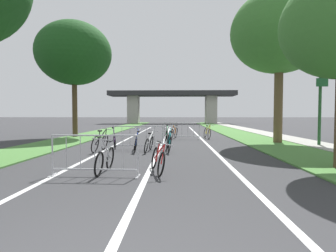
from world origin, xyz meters
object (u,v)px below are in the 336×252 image
(crowd_barrier_second, at_px, (138,138))
(bicycle_red_3, at_px, (158,160))
(crowd_barrier_nearest, at_px, (95,156))
(bicycle_white_6, at_px, (149,143))
(tree_right_maple_mid, at_px, (280,32))
(bicycle_orange_5, at_px, (174,133))
(bicycle_black_1, at_px, (100,142))
(bicycle_purple_7, at_px, (115,140))
(bicycle_yellow_9, at_px, (207,133))
(bicycle_silver_8, at_px, (105,159))
(bicycle_blue_4, at_px, (136,143))
(tree_left_pine_far, at_px, (74,54))
(bicycle_green_2, at_px, (167,134))
(bicycle_teal_0, at_px, (169,142))
(crowd_barrier_third, at_px, (182,131))
(lamppost_with_sign, at_px, (321,75))

(crowd_barrier_second, relative_size, bicycle_red_3, 1.37)
(crowd_barrier_nearest, bearing_deg, bicycle_red_3, 17.43)
(bicycle_red_3, distance_m, bicycle_white_6, 4.12)
(tree_right_maple_mid, xyz_separation_m, crowd_barrier_second, (-7.13, -2.91, -5.38))
(crowd_barrier_second, relative_size, bicycle_orange_5, 1.29)
(bicycle_black_1, xyz_separation_m, bicycle_purple_7, (0.34, 1.15, -0.01))
(tree_right_maple_mid, height_order, bicycle_yellow_9, tree_right_maple_mid)
(bicycle_purple_7, distance_m, bicycle_yellow_9, 7.06)
(bicycle_red_3, distance_m, bicycle_silver_8, 1.40)
(bicycle_blue_4, bearing_deg, bicycle_black_1, 172.51)
(bicycle_purple_7, relative_size, bicycle_yellow_9, 0.97)
(bicycle_white_6, bearing_deg, bicycle_red_3, -75.41)
(tree_left_pine_far, distance_m, bicycle_silver_8, 13.25)
(bicycle_black_1, relative_size, bicycle_silver_8, 1.08)
(crowd_barrier_second, height_order, bicycle_yellow_9, crowd_barrier_second)
(tree_left_pine_far, bearing_deg, bicycle_orange_5, -5.60)
(tree_left_pine_far, bearing_deg, bicycle_green_2, -14.23)
(bicycle_yellow_9, bearing_deg, bicycle_teal_0, 61.88)
(crowd_barrier_nearest, relative_size, bicycle_white_6, 1.34)
(tree_right_maple_mid, bearing_deg, bicycle_teal_0, -149.18)
(crowd_barrier_third, xyz_separation_m, bicycle_teal_0, (-0.65, -5.66, -0.14))
(bicycle_green_2, height_order, bicycle_purple_7, bicycle_purple_7)
(lamppost_with_sign, bearing_deg, bicycle_green_2, 156.73)
(tree_right_maple_mid, relative_size, crowd_barrier_nearest, 3.61)
(tree_left_pine_far, xyz_separation_m, bicycle_silver_8, (5.00, -11.07, -5.28))
(bicycle_white_6, bearing_deg, bicycle_orange_5, 86.65)
(crowd_barrier_third, bearing_deg, bicycle_purple_7, -124.97)
(crowd_barrier_second, bearing_deg, bicycle_green_2, 77.16)
(crowd_barrier_second, xyz_separation_m, crowd_barrier_third, (2.02, 5.13, 0.00))
(tree_left_pine_far, distance_m, crowd_barrier_second, 9.69)
(tree_left_pine_far, relative_size, crowd_barrier_third, 3.47)
(bicycle_black_1, bearing_deg, bicycle_silver_8, -65.78)
(tree_left_pine_far, relative_size, bicycle_red_3, 4.74)
(lamppost_with_sign, height_order, bicycle_green_2, lamppost_with_sign)
(bicycle_teal_0, xyz_separation_m, bicycle_red_3, (-0.18, -4.12, -0.03))
(bicycle_blue_4, bearing_deg, bicycle_teal_0, -10.52)
(crowd_barrier_second, height_order, bicycle_white_6, crowd_barrier_second)
(bicycle_teal_0, distance_m, bicycle_yellow_9, 6.64)
(tree_right_maple_mid, distance_m, bicycle_red_3, 11.10)
(bicycle_blue_4, height_order, bicycle_orange_5, bicycle_blue_4)
(tree_left_pine_far, xyz_separation_m, bicycle_orange_5, (6.74, -0.66, -5.27))
(bicycle_red_3, bearing_deg, crowd_barrier_third, -108.58)
(bicycle_white_6, relative_size, bicycle_purple_7, 1.03)
(bicycle_teal_0, bearing_deg, bicycle_silver_8, -116.60)
(bicycle_black_1, height_order, bicycle_purple_7, bicycle_purple_7)
(bicycle_blue_4, height_order, bicycle_yellow_9, bicycle_blue_4)
(bicycle_teal_0, relative_size, bicycle_orange_5, 0.98)
(bicycle_black_1, relative_size, bicycle_yellow_9, 1.02)
(bicycle_red_3, bearing_deg, bicycle_teal_0, -106.21)
(bicycle_green_2, xyz_separation_m, bicycle_yellow_9, (2.59, 0.92, 0.01))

